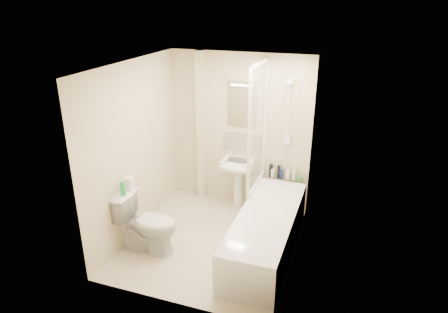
% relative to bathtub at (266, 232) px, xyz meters
% --- Properties ---
extents(floor, '(2.50, 2.50, 0.00)m').
position_rel_bathtub_xyz_m(floor, '(-0.75, -0.03, -0.29)').
color(floor, beige).
rests_on(floor, ground).
extents(wall_back, '(2.20, 0.02, 2.40)m').
position_rel_bathtub_xyz_m(wall_back, '(-0.75, 1.22, 0.91)').
color(wall_back, beige).
rests_on(wall_back, ground).
extents(wall_left, '(0.02, 2.50, 2.40)m').
position_rel_bathtub_xyz_m(wall_left, '(-1.85, -0.03, 0.91)').
color(wall_left, beige).
rests_on(wall_left, ground).
extents(wall_right, '(0.02, 2.50, 2.40)m').
position_rel_bathtub_xyz_m(wall_right, '(0.35, -0.03, 0.91)').
color(wall_right, beige).
rests_on(wall_right, ground).
extents(ceiling, '(2.20, 2.50, 0.02)m').
position_rel_bathtub_xyz_m(ceiling, '(-0.75, -0.03, 2.11)').
color(ceiling, white).
rests_on(ceiling, wall_back).
extents(tile_back, '(0.70, 0.01, 1.75)m').
position_rel_bathtub_xyz_m(tile_back, '(0.00, 1.21, 1.14)').
color(tile_back, beige).
rests_on(tile_back, wall_back).
extents(tile_right, '(0.01, 2.10, 1.75)m').
position_rel_bathtub_xyz_m(tile_right, '(0.34, 0.00, 1.14)').
color(tile_right, beige).
rests_on(tile_right, wall_right).
extents(pipe_boxing, '(0.12, 0.12, 2.40)m').
position_rel_bathtub_xyz_m(pipe_boxing, '(-1.37, 1.16, 0.91)').
color(pipe_boxing, beige).
rests_on(pipe_boxing, ground).
extents(splashback, '(0.60, 0.02, 0.30)m').
position_rel_bathtub_xyz_m(splashback, '(-0.71, 1.21, 0.74)').
color(splashback, beige).
rests_on(splashback, wall_back).
extents(mirror, '(0.46, 0.01, 0.60)m').
position_rel_bathtub_xyz_m(mirror, '(-0.71, 1.21, 1.29)').
color(mirror, white).
rests_on(mirror, wall_back).
extents(strip_light, '(0.42, 0.07, 0.07)m').
position_rel_bathtub_xyz_m(strip_light, '(-0.71, 1.19, 1.66)').
color(strip_light, silver).
rests_on(strip_light, wall_back).
extents(bathtub, '(0.70, 2.10, 0.55)m').
position_rel_bathtub_xyz_m(bathtub, '(0.00, 0.00, 0.00)').
color(bathtub, white).
rests_on(bathtub, ground).
extents(shower_screen, '(0.04, 0.92, 1.80)m').
position_rel_bathtub_xyz_m(shower_screen, '(-0.35, 0.77, 1.16)').
color(shower_screen, white).
rests_on(shower_screen, bathtub).
extents(shower_fixture, '(0.10, 0.16, 0.99)m').
position_rel_bathtub_xyz_m(shower_fixture, '(-0.00, 1.17, 1.26)').
color(shower_fixture, white).
rests_on(shower_fixture, wall_back).
extents(pedestal_sink, '(0.47, 0.45, 0.91)m').
position_rel_bathtub_xyz_m(pedestal_sink, '(-0.71, 0.99, 0.35)').
color(pedestal_sink, white).
rests_on(pedestal_sink, ground).
extents(bottle_black_a, '(0.06, 0.06, 0.20)m').
position_rel_bathtub_xyz_m(bottle_black_a, '(-0.21, 1.13, 0.36)').
color(bottle_black_a, black).
rests_on(bottle_black_a, bathtub).
extents(bottle_white_a, '(0.06, 0.06, 0.14)m').
position_rel_bathtub_xyz_m(bottle_white_a, '(-0.19, 1.13, 0.33)').
color(bottle_white_a, white).
rests_on(bottle_white_a, bathtub).
extents(bottle_black_b, '(0.05, 0.05, 0.20)m').
position_rel_bathtub_xyz_m(bottle_black_b, '(-0.09, 1.13, 0.36)').
color(bottle_black_b, black).
rests_on(bottle_black_b, bathtub).
extents(bottle_blue, '(0.05, 0.05, 0.14)m').
position_rel_bathtub_xyz_m(bottle_blue, '(-0.05, 1.13, 0.33)').
color(bottle_blue, navy).
rests_on(bottle_blue, bathtub).
extents(bottle_cream, '(0.07, 0.07, 0.16)m').
position_rel_bathtub_xyz_m(bottle_cream, '(0.05, 1.13, 0.34)').
color(bottle_cream, beige).
rests_on(bottle_cream, bathtub).
extents(bottle_white_b, '(0.06, 0.06, 0.15)m').
position_rel_bathtub_xyz_m(bottle_white_b, '(0.14, 1.13, 0.34)').
color(bottle_white_b, silver).
rests_on(bottle_white_b, bathtub).
extents(bottle_green, '(0.07, 0.07, 0.08)m').
position_rel_bathtub_xyz_m(bottle_green, '(0.23, 1.13, 0.30)').
color(bottle_green, green).
rests_on(bottle_green, bathtub).
extents(toilet, '(0.52, 0.83, 0.81)m').
position_rel_bathtub_xyz_m(toilet, '(-1.47, -0.48, 0.12)').
color(toilet, white).
rests_on(toilet, ground).
extents(toilet_roll_lower, '(0.12, 0.12, 0.09)m').
position_rel_bathtub_xyz_m(toilet_roll_lower, '(-1.74, -0.42, 0.57)').
color(toilet_roll_lower, white).
rests_on(toilet_roll_lower, toilet).
extents(toilet_roll_upper, '(0.10, 0.10, 0.09)m').
position_rel_bathtub_xyz_m(toilet_roll_upper, '(-1.72, -0.43, 0.66)').
color(toilet_roll_upper, white).
rests_on(toilet_roll_upper, toilet_roll_lower).
extents(green_bottle, '(0.06, 0.06, 0.19)m').
position_rel_bathtub_xyz_m(green_bottle, '(-1.73, -0.57, 0.62)').
color(green_bottle, green).
rests_on(green_bottle, toilet).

